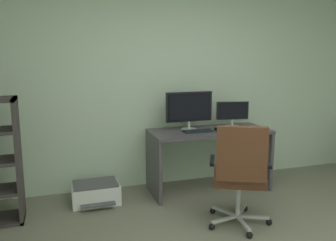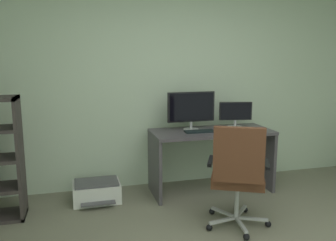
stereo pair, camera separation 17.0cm
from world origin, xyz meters
name	(u,v)px [view 1 (the left image)]	position (x,y,z in m)	size (l,w,h in m)	color
wall_back	(168,84)	(0.00, 2.38, 1.25)	(5.58, 0.10, 2.51)	beige
desk	(209,146)	(0.37, 1.92, 0.54)	(1.41, 0.60, 0.74)	#4B464D
monitor_main	(189,108)	(0.15, 2.02, 1.00)	(0.58, 0.18, 0.45)	#B2B5B7
monitor_secondary	(232,112)	(0.72, 2.02, 0.92)	(0.40, 0.18, 0.31)	#B2B5B7
keyboard	(198,131)	(0.20, 1.86, 0.75)	(0.34, 0.13, 0.02)	black
computer_mouse	(219,129)	(0.45, 1.85, 0.76)	(0.06, 0.10, 0.03)	black
office_chair	(240,171)	(0.24, 0.95, 0.56)	(0.64, 0.66, 1.01)	#B7BABC
printer	(96,193)	(-0.98, 1.95, 0.11)	(0.51, 0.44, 0.23)	white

